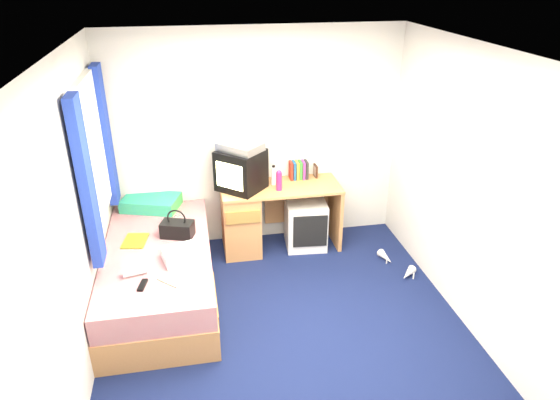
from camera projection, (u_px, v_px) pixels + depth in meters
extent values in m
plane|color=#0C1438|center=(286.00, 328.00, 4.46)|extent=(3.40, 3.40, 0.00)
plane|color=white|center=(288.00, 52.00, 3.42)|extent=(3.40, 3.40, 0.00)
plane|color=silver|center=(256.00, 140.00, 5.44)|extent=(3.20, 0.00, 3.20)
plane|color=silver|center=(355.00, 362.00, 2.43)|extent=(3.20, 0.00, 3.20)
plane|color=silver|center=(74.00, 226.00, 3.67)|extent=(0.00, 3.40, 3.40)
plane|color=silver|center=(473.00, 193.00, 4.20)|extent=(0.00, 3.40, 3.40)
cube|color=tan|center=(161.00, 283.00, 4.83)|extent=(1.00, 2.00, 0.30)
cube|color=olive|center=(215.00, 301.00, 4.55)|extent=(0.02, 0.70, 0.18)
cube|color=silver|center=(158.00, 259.00, 4.71)|extent=(0.98, 1.98, 0.24)
cube|color=teal|center=(151.00, 203.00, 5.39)|extent=(0.67, 0.53, 0.13)
cube|color=tan|center=(281.00, 187.00, 5.43)|extent=(1.30, 0.55, 0.03)
cube|color=tan|center=(241.00, 221.00, 5.52)|extent=(0.40, 0.52, 0.72)
cube|color=tan|center=(335.00, 213.00, 5.70)|extent=(0.04, 0.52, 0.72)
cube|color=tan|center=(298.00, 199.00, 5.82)|extent=(0.78, 0.03, 0.55)
cube|color=silver|center=(305.00, 223.00, 5.65)|extent=(0.48, 0.48, 0.55)
cube|color=black|center=(241.00, 170.00, 5.28)|extent=(0.59, 0.59, 0.43)
cube|color=#DAD289|center=(230.00, 176.00, 5.12)|extent=(0.26, 0.23, 0.27)
cube|color=#ADADAF|center=(240.00, 147.00, 5.17)|extent=(0.52, 0.52, 0.08)
cube|color=maroon|center=(291.00, 171.00, 5.57)|extent=(0.03, 0.13, 0.20)
cube|color=navy|center=(294.00, 170.00, 5.57)|extent=(0.03, 0.13, 0.20)
cube|color=gold|center=(297.00, 170.00, 5.58)|extent=(0.03, 0.13, 0.20)
cube|color=#337F33|center=(300.00, 170.00, 5.58)|extent=(0.03, 0.13, 0.20)
cube|color=#7F337F|center=(303.00, 170.00, 5.59)|extent=(0.03, 0.13, 0.20)
cube|color=#262626|center=(306.00, 169.00, 5.59)|extent=(0.03, 0.13, 0.20)
cube|color=#321B10|center=(316.00, 171.00, 5.64)|extent=(0.02, 0.12, 0.14)
cylinder|color=#EF2161|center=(279.00, 181.00, 5.29)|extent=(0.07, 0.07, 0.20)
cylinder|color=silver|center=(274.00, 176.00, 5.43)|extent=(0.07, 0.07, 0.20)
cube|color=black|center=(177.00, 229.00, 4.83)|extent=(0.34, 0.26, 0.15)
torus|color=black|center=(176.00, 219.00, 4.78)|extent=(0.18, 0.07, 0.19)
cube|color=silver|center=(181.00, 255.00, 4.46)|extent=(0.37, 0.34, 0.11)
cube|color=#E6FC1C|center=(135.00, 241.00, 4.77)|extent=(0.25, 0.31, 0.01)
cylinder|color=silver|center=(135.00, 272.00, 4.25)|extent=(0.21, 0.11, 0.07)
cube|color=gold|center=(169.00, 282.00, 4.16)|extent=(0.20, 0.20, 0.01)
cube|color=black|center=(143.00, 285.00, 4.11)|extent=(0.08, 0.17, 0.02)
cube|color=silver|center=(90.00, 152.00, 4.36)|extent=(0.02, 0.90, 1.10)
cube|color=white|center=(80.00, 85.00, 4.11)|extent=(0.06, 1.06, 0.08)
cube|color=white|center=(102.00, 212.00, 4.62)|extent=(0.06, 1.06, 0.08)
cube|color=navy|center=(86.00, 184.00, 3.87)|extent=(0.08, 0.24, 1.40)
cube|color=navy|center=(106.00, 137.00, 4.92)|extent=(0.08, 0.24, 1.40)
cone|color=silver|center=(386.00, 257.00, 5.45)|extent=(0.13, 0.23, 0.09)
cone|color=silver|center=(408.00, 274.00, 5.16)|extent=(0.22, 0.22, 0.09)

